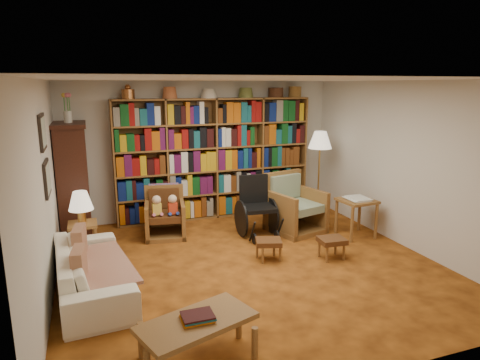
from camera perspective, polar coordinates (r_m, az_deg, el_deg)
name	(u,v)px	position (r m, az deg, el deg)	size (l,w,h in m)	color
floor	(250,265)	(6.03, 1.35, -11.24)	(5.00, 5.00, 0.00)	#B05D1B
ceiling	(251,79)	(5.51, 1.49, 13.26)	(5.00, 5.00, 0.00)	silver
wall_back	(202,150)	(7.99, -5.05, 4.02)	(5.00, 5.00, 0.00)	silver
wall_front	(365,240)	(3.51, 16.36, -7.71)	(5.00, 5.00, 0.00)	silver
wall_left	(44,192)	(5.30, -24.69, -1.51)	(5.00, 5.00, 0.00)	silver
wall_right	(405,165)	(6.93, 21.11, 1.89)	(5.00, 5.00, 0.00)	silver
bookshelf	(215,155)	(7.89, -3.32, 3.36)	(3.60, 0.30, 2.42)	brown
curio_cabinet	(73,180)	(7.30, -21.34, 0.02)	(0.50, 0.95, 2.40)	#3E1A11
framed_pictures	(45,155)	(5.53, -24.58, 3.00)	(0.03, 0.52, 0.97)	black
sofa	(93,270)	(5.47, -19.06, -11.28)	(0.77, 1.96, 0.57)	white
sofa_throw	(97,268)	(5.47, -18.54, -11.11)	(0.74, 1.39, 0.04)	#C6B690
cushion_left	(80,248)	(5.74, -20.55, -8.50)	(0.13, 0.41, 0.41)	maroon
cushion_right	(80,271)	(5.09, -20.61, -11.25)	(0.12, 0.39, 0.39)	maroon
side_table_lamp	(83,232)	(6.56, -20.19, -6.47)	(0.40, 0.40, 0.51)	brown
table_lamp	(81,202)	(6.44, -20.48, -2.74)	(0.34, 0.34, 0.46)	#BD8A3C
armchair_leather	(164,215)	(7.16, -10.07, -4.64)	(0.74, 0.77, 0.82)	brown
armchair_sage	(293,208)	(7.36, 7.09, -3.76)	(0.98, 1.00, 0.98)	brown
wheelchair	(257,208)	(7.03, 2.23, -3.81)	(0.57, 0.79, 0.99)	black
floor_lamp	(320,143)	(7.94, 10.62, 4.81)	(0.43, 0.43, 1.61)	#BD8A3C
side_table_papers	(357,206)	(7.19, 15.29, -3.31)	(0.57, 0.57, 0.65)	brown
footstool_a	(269,243)	(6.11, 3.84, -8.43)	(0.43, 0.39, 0.30)	#512E15
footstool_b	(332,242)	(6.28, 12.14, -8.06)	(0.39, 0.34, 0.31)	#512E15
coffee_table	(197,325)	(4.02, -5.78, -18.67)	(1.14, 0.82, 0.46)	brown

